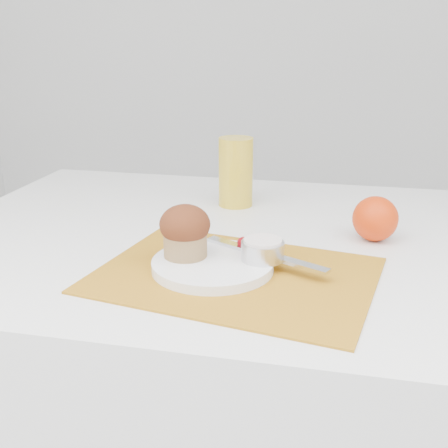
% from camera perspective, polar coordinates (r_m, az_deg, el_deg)
% --- Properties ---
extents(table, '(1.20, 0.80, 0.75)m').
position_cam_1_polar(table, '(1.19, 3.27, -18.50)').
color(table, white).
rests_on(table, ground).
extents(placemat, '(0.45, 0.36, 0.00)m').
position_cam_1_polar(placemat, '(0.85, 1.12, -5.18)').
color(placemat, '#B07318').
rests_on(placemat, table).
extents(plate, '(0.22, 0.22, 0.01)m').
position_cam_1_polar(plate, '(0.86, -1.16, -4.17)').
color(plate, white).
rests_on(plate, placemat).
extents(ramekin, '(0.07, 0.07, 0.03)m').
position_cam_1_polar(ramekin, '(0.85, 3.94, -2.69)').
color(ramekin, silver).
rests_on(ramekin, plate).
extents(cream, '(0.06, 0.06, 0.01)m').
position_cam_1_polar(cream, '(0.85, 3.96, -1.78)').
color(cream, white).
rests_on(cream, ramekin).
extents(raspberry_near, '(0.02, 0.02, 0.02)m').
position_cam_1_polar(raspberry_near, '(0.90, 1.99, -1.90)').
color(raspberry_near, '#5B0207').
rests_on(raspberry_near, plate).
extents(raspberry_far, '(0.02, 0.02, 0.02)m').
position_cam_1_polar(raspberry_far, '(0.89, 2.65, -2.26)').
color(raspberry_far, '#5E0218').
rests_on(raspberry_far, plate).
extents(butter_knife, '(0.21, 0.11, 0.01)m').
position_cam_1_polar(butter_knife, '(0.87, 4.18, -3.07)').
color(butter_knife, silver).
rests_on(butter_knife, plate).
extents(orange, '(0.08, 0.08, 0.08)m').
position_cam_1_polar(orange, '(1.01, 15.11, 0.52)').
color(orange, red).
rests_on(orange, table).
extents(juice_glass, '(0.09, 0.09, 0.14)m').
position_cam_1_polar(juice_glass, '(1.17, 1.20, 5.30)').
color(juice_glass, yellow).
rests_on(juice_glass, table).
extents(muffin, '(0.08, 0.08, 0.08)m').
position_cam_1_polar(muffin, '(0.86, -3.98, -0.68)').
color(muffin, '#9E7B4C').
rests_on(muffin, plate).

